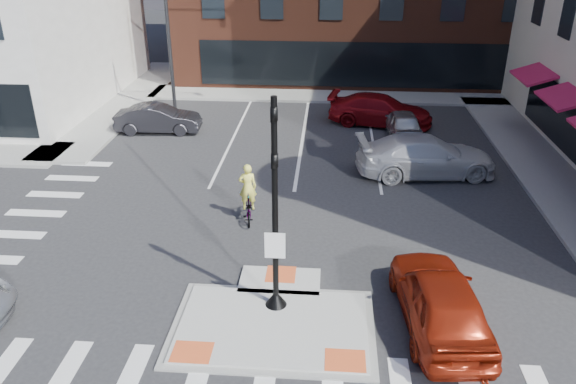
# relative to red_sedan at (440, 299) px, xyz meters

# --- Properties ---
(ground) EXTENTS (120.00, 120.00, 0.00)m
(ground) POSITION_rel_red_sedan_xyz_m (-4.37, 0.00, -0.83)
(ground) COLOR #28282B
(ground) RESTS_ON ground
(refuge_island) EXTENTS (5.40, 4.65, 0.13)m
(refuge_island) POSITION_rel_red_sedan_xyz_m (-4.37, -0.26, -0.78)
(refuge_island) COLOR gray
(refuge_island) RESTS_ON ground
(sidewalk_e) EXTENTS (3.00, 24.00, 0.15)m
(sidewalk_e) POSITION_rel_red_sedan_xyz_m (6.43, 10.00, -0.76)
(sidewalk_e) COLOR gray
(sidewalk_e) RESTS_ON ground
(sidewalk_n) EXTENTS (26.00, 3.00, 0.15)m
(sidewalk_n) POSITION_rel_red_sedan_xyz_m (-1.37, 22.00, -0.76)
(sidewalk_n) COLOR gray
(sidewalk_n) RESTS_ON ground
(signal_pole) EXTENTS (0.60, 0.60, 5.98)m
(signal_pole) POSITION_rel_red_sedan_xyz_m (-4.37, 0.40, 1.52)
(signal_pole) COLOR black
(signal_pole) RESTS_ON refuge_island
(mast_arm_signal) EXTENTS (6.10, 2.24, 8.00)m
(mast_arm_signal) POSITION_rel_red_sedan_xyz_m (-7.85, 18.00, 5.37)
(mast_arm_signal) COLOR black
(mast_arm_signal) RESTS_ON ground
(red_sedan) EXTENTS (2.40, 5.05, 1.67)m
(red_sedan) POSITION_rel_red_sedan_xyz_m (0.00, 0.00, 0.00)
(red_sedan) COLOR maroon
(red_sedan) RESTS_ON ground
(white_pickup) EXTENTS (6.13, 3.14, 1.70)m
(white_pickup) POSITION_rel_red_sedan_xyz_m (1.09, 10.19, 0.02)
(white_pickup) COLOR silver
(white_pickup) RESTS_ON ground
(bg_car_dark) EXTENTS (4.41, 1.78, 1.42)m
(bg_car_dark) POSITION_rel_red_sedan_xyz_m (-11.85, 14.69, -0.12)
(bg_car_dark) COLOR #232227
(bg_car_dark) RESTS_ON ground
(bg_car_silver) EXTENTS (1.86, 4.05, 1.34)m
(bg_car_silver) POSITION_rel_red_sedan_xyz_m (0.63, 15.18, -0.16)
(bg_car_silver) COLOR #A7AAAE
(bg_car_silver) RESTS_ON ground
(bg_car_red) EXTENTS (5.80, 3.21, 1.59)m
(bg_car_red) POSITION_rel_red_sedan_xyz_m (-0.36, 16.81, -0.04)
(bg_car_red) COLOR maroon
(bg_car_red) RESTS_ON ground
(cyclist) EXTENTS (0.85, 1.80, 2.19)m
(cyclist) POSITION_rel_red_sedan_xyz_m (-5.87, 5.52, -0.10)
(cyclist) COLOR #3F3F44
(cyclist) RESTS_ON ground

